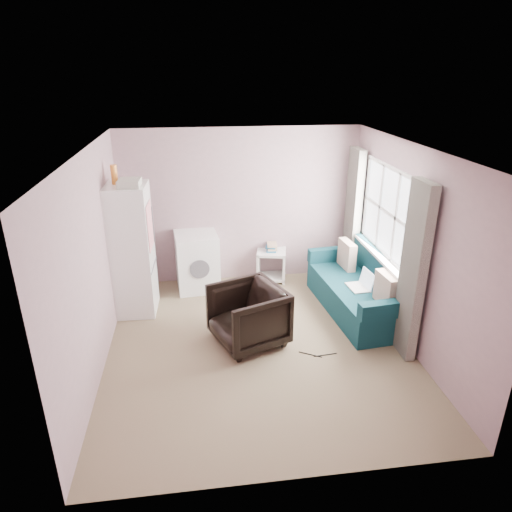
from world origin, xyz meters
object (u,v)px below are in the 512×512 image
at_px(armchair, 248,313).
at_px(fridge, 129,250).
at_px(sofa, 363,290).
at_px(washing_machine, 197,260).
at_px(side_table, 271,262).

xyz_separation_m(armchair, fridge, (-1.56, 1.08, 0.53)).
distance_m(fridge, sofa, 3.41).
relative_size(armchair, fridge, 0.40).
xyz_separation_m(washing_machine, sofa, (2.38, -1.08, -0.15)).
xyz_separation_m(fridge, washing_machine, (0.94, 0.62, -0.48)).
distance_m(washing_machine, sofa, 2.62).
relative_size(washing_machine, sofa, 0.44).
relative_size(fridge, side_table, 3.33).
bearing_deg(sofa, washing_machine, 149.87).
height_order(washing_machine, side_table, washing_machine).
bearing_deg(side_table, armchair, -108.32).
bearing_deg(side_table, fridge, -160.28).
relative_size(side_table, sofa, 0.31).
distance_m(armchair, side_table, 1.96).
bearing_deg(side_table, sofa, -47.25).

